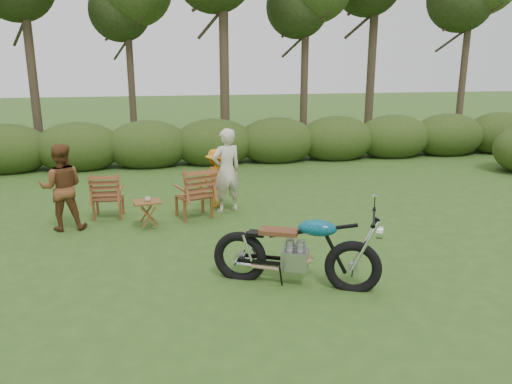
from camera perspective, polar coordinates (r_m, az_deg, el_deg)
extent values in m
plane|color=#2C4E1A|center=(7.21, 3.92, -10.90)|extent=(80.00, 80.00, 0.00)
cylinder|color=#3A2E1F|center=(17.76, -24.51, 15.11)|extent=(0.28, 0.28, 7.20)
cylinder|color=#3A2E1F|center=(18.47, -14.22, 14.50)|extent=(0.24, 0.24, 6.30)
cylinder|color=#3A2E1F|center=(16.42, -3.70, 17.27)|extent=(0.30, 0.30, 7.65)
cylinder|color=#3A2E1F|center=(18.13, 5.60, 15.16)|extent=(0.26, 0.26, 6.48)
cylinder|color=#3A2E1F|center=(20.23, 13.22, 16.86)|extent=(0.32, 0.32, 7.92)
cylinder|color=#3A2E1F|center=(19.49, 22.82, 14.62)|extent=(0.24, 0.24, 6.84)
ellipsoid|color=#223B15|center=(16.03, -26.72, 4.31)|extent=(2.52, 1.68, 1.51)
ellipsoid|color=#223B15|center=(15.62, -19.62, 4.80)|extent=(2.52, 1.68, 1.51)
ellipsoid|color=#223B15|center=(15.46, -12.25, 5.23)|extent=(2.52, 1.68, 1.51)
ellipsoid|color=#223B15|center=(15.56, -4.83, 5.58)|extent=(2.52, 1.68, 1.51)
ellipsoid|color=#223B15|center=(15.91, 2.37, 5.82)|extent=(2.52, 1.68, 1.51)
ellipsoid|color=#223B15|center=(16.49, 9.17, 5.97)|extent=(2.52, 1.68, 1.51)
ellipsoid|color=#223B15|center=(17.29, 15.43, 6.03)|extent=(2.52, 1.68, 1.51)
ellipsoid|color=#223B15|center=(18.28, 21.07, 6.03)|extent=(2.52, 1.68, 1.51)
ellipsoid|color=#223B15|center=(19.42, 26.09, 5.98)|extent=(2.52, 1.68, 1.51)
imported|color=beige|center=(9.65, -12.27, -0.80)|extent=(0.13, 0.13, 0.09)
imported|color=beige|center=(10.67, -3.32, -2.22)|extent=(0.75, 0.60, 1.78)
imported|color=brown|center=(10.23, -20.89, -3.96)|extent=(0.82, 0.65, 1.64)
imported|color=orange|center=(11.03, -4.50, -1.65)|extent=(0.93, 0.70, 1.28)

